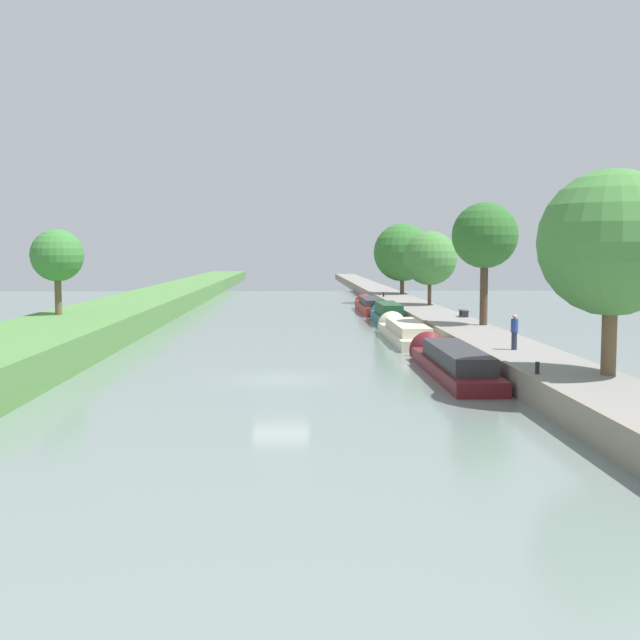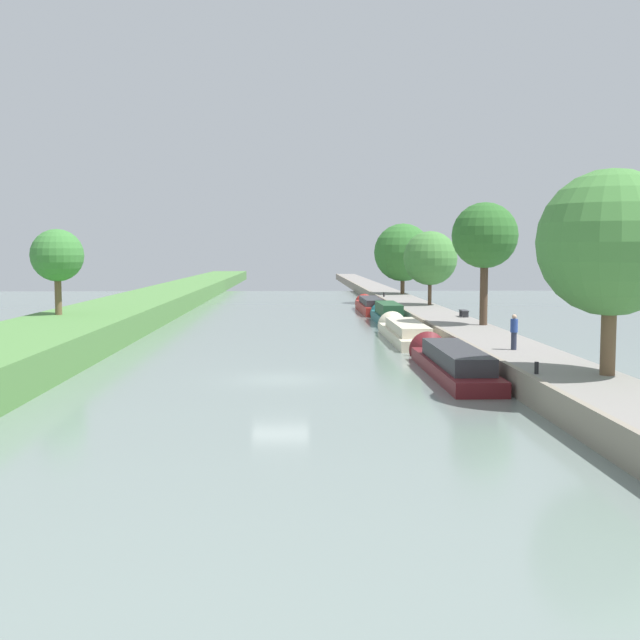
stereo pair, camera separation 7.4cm
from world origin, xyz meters
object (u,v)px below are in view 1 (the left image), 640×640
at_px(narrowboat_cream, 404,332).
at_px(park_bench, 464,312).
at_px(narrowboat_red, 370,306).
at_px(mooring_bollard_near, 537,368).
at_px(mooring_bollard_far, 384,295).
at_px(narrowboat_teal, 387,314).
at_px(person_walking, 514,331).
at_px(narrowboat_maroon, 450,361).

relative_size(narrowboat_cream, park_bench, 8.84).
bearing_deg(narrowboat_red, mooring_bollard_near, -87.57).
distance_m(narrowboat_red, mooring_bollard_near, 45.68).
bearing_deg(mooring_bollard_far, narrowboat_teal, -95.57).
distance_m(narrowboat_red, person_walking, 38.48).
height_order(narrowboat_maroon, park_bench, park_bench).
distance_m(narrowboat_cream, park_bench, 6.80).
height_order(narrowboat_red, mooring_bollard_near, mooring_bollard_near).
height_order(narrowboat_maroon, mooring_bollard_near, mooring_bollard_near).
distance_m(narrowboat_cream, narrowboat_red, 24.06).
bearing_deg(narrowboat_red, narrowboat_teal, -88.91).
distance_m(narrowboat_teal, narrowboat_red, 11.99).
relative_size(narrowboat_red, park_bench, 8.83).
relative_size(narrowboat_teal, park_bench, 6.80).
xyz_separation_m(narrowboat_cream, narrowboat_teal, (0.32, 12.07, 0.16)).
relative_size(narrowboat_maroon, mooring_bollard_near, 28.56).
bearing_deg(park_bench, narrowboat_teal, 121.53).
relative_size(narrowboat_maroon, narrowboat_teal, 1.26).
xyz_separation_m(narrowboat_red, mooring_bollard_near, (1.94, -45.63, 0.73)).
height_order(narrowboat_teal, mooring_bollard_far, narrowboat_teal).
distance_m(mooring_bollard_near, mooring_bollard_far, 51.19).
height_order(person_walking, mooring_bollard_near, person_walking).
bearing_deg(narrowboat_maroon, park_bench, 76.08).
relative_size(narrowboat_teal, mooring_bollard_near, 22.67).
bearing_deg(person_walking, narrowboat_cream, 102.59).
bearing_deg(mooring_bollard_near, narrowboat_cream, 95.37).
xyz_separation_m(narrowboat_maroon, mooring_bollard_far, (1.83, 43.89, 0.76)).
distance_m(narrowboat_maroon, park_bench, 19.51).
xyz_separation_m(person_walking, mooring_bollard_near, (-1.16, -7.30, -0.65)).
relative_size(narrowboat_red, mooring_bollard_near, 29.43).
height_order(narrowboat_maroon, narrowboat_cream, narrowboat_maroon).
distance_m(narrowboat_cream, mooring_bollard_far, 29.69).
xyz_separation_m(narrowboat_red, person_walking, (3.10, -38.33, 1.38)).
height_order(person_walking, park_bench, person_walking).
bearing_deg(narrowboat_teal, park_bench, -58.47).
distance_m(mooring_bollard_far, park_bench, 25.14).
distance_m(narrowboat_maroon, person_walking, 3.31).
xyz_separation_m(narrowboat_maroon, person_walking, (2.99, 0.00, 1.41)).
relative_size(narrowboat_teal, mooring_bollard_far, 22.67).
bearing_deg(person_walking, narrowboat_maroon, -179.90).
xyz_separation_m(narrowboat_teal, person_walking, (2.87, -26.35, 1.29)).
bearing_deg(park_bench, mooring_bollard_far, 96.52).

